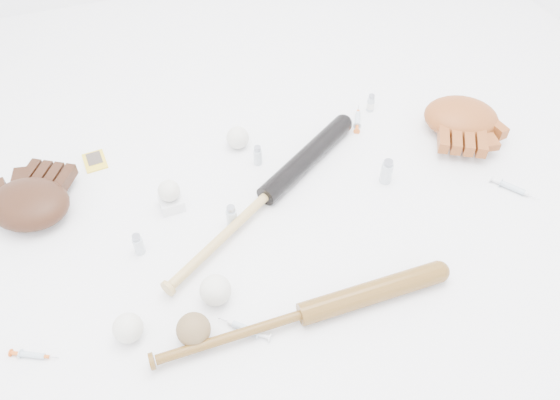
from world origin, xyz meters
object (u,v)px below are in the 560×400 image
object	(u,v)px
glove_dark	(29,204)
pedestal	(171,202)
bat_wood	(303,314)
bat_dark	(267,195)

from	to	relation	value
glove_dark	pedestal	distance (m)	0.40
bat_wood	bat_dark	bearing A→B (deg)	84.25
bat_dark	bat_wood	bearing A→B (deg)	-129.07
bat_dark	pedestal	distance (m)	0.28
bat_dark	bat_wood	distance (m)	0.41
bat_dark	glove_dark	xyz separation A→B (m)	(-0.65, 0.19, 0.02)
bat_dark	glove_dark	size ratio (longest dim) A/B	3.15
pedestal	glove_dark	bearing A→B (deg)	164.72
bat_wood	glove_dark	xyz separation A→B (m)	(-0.61, 0.59, 0.02)
glove_dark	bat_dark	bearing A→B (deg)	15.07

